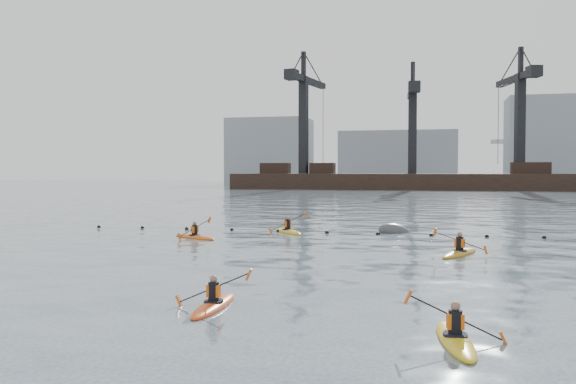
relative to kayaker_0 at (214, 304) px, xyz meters
name	(u,v)px	position (x,y,z in m)	size (l,w,h in m)	color
ground	(245,335)	(1.65, -2.41, -0.09)	(400.00, 400.00, 0.00)	#3A4754
float_line	(353,233)	(1.15, 20.12, -0.06)	(33.24, 0.73, 0.24)	black
barge_pier	(411,180)	(1.42, 107.58, 1.80)	(72.00, 19.30, 29.50)	black
skyline	(426,149)	(3.88, 147.86, 9.15)	(141.00, 28.00, 22.00)	gray
kayaker_0	(214,304)	(0.00, 0.00, 0.00)	(2.16, 3.12, 1.21)	#F14C16
kayaker_1	(455,338)	(6.21, -1.93, 0.00)	(2.19, 3.20, 1.25)	gold
kayaker_2	(195,236)	(-6.94, 15.71, 0.00)	(3.15, 2.17, 1.23)	orange
kayaker_3	(460,252)	(6.87, 12.23, 0.01)	(2.31, 3.58, 1.26)	#C18716
kayaker_5	(288,231)	(-2.70, 19.83, 0.01)	(2.69, 3.20, 1.36)	gold
mooring_buoy	(395,232)	(3.50, 21.44, -0.09)	(2.08, 1.23, 1.04)	#3E4143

